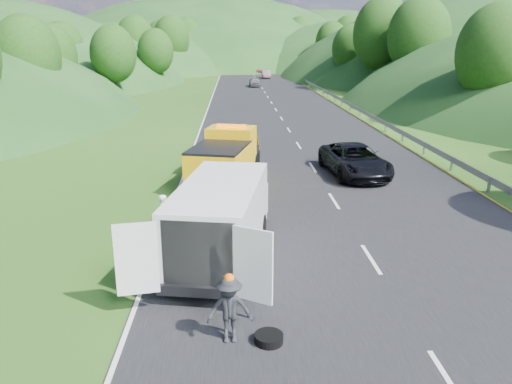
{
  "coord_description": "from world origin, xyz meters",
  "views": [
    {
      "loc": [
        -1.29,
        -16.29,
        6.62
      ],
      "look_at": [
        -0.49,
        1.26,
        1.3
      ],
      "focal_mm": 35.0,
      "sensor_mm": 36.0,
      "label": 1
    }
  ],
  "objects_px": {
    "passing_suv": "(354,175)",
    "spare_tire": "(269,343)",
    "worker": "(230,341)",
    "tow_truck": "(226,156)",
    "child": "(199,250)",
    "woman": "(166,235)",
    "white_van": "(221,217)",
    "suitcase": "(163,223)"
  },
  "relations": [
    {
      "from": "suitcase",
      "to": "spare_tire",
      "type": "xyz_separation_m",
      "value": [
        3.36,
        -7.34,
        -0.26
      ]
    },
    {
      "from": "white_van",
      "to": "child",
      "type": "xyz_separation_m",
      "value": [
        -0.79,
        0.76,
        -1.42
      ]
    },
    {
      "from": "worker",
      "to": "tow_truck",
      "type": "bearing_deg",
      "value": 88.83
    },
    {
      "from": "white_van",
      "to": "child",
      "type": "relative_size",
      "value": 8.03
    },
    {
      "from": "woman",
      "to": "passing_suv",
      "type": "distance_m",
      "value": 11.74
    },
    {
      "from": "woman",
      "to": "suitcase",
      "type": "bearing_deg",
      "value": -3.08
    },
    {
      "from": "worker",
      "to": "white_van",
      "type": "bearing_deg",
      "value": 91.12
    },
    {
      "from": "woman",
      "to": "spare_tire",
      "type": "bearing_deg",
      "value": -171.81
    },
    {
      "from": "tow_truck",
      "to": "suitcase",
      "type": "height_order",
      "value": "tow_truck"
    },
    {
      "from": "tow_truck",
      "to": "white_van",
      "type": "height_order",
      "value": "tow_truck"
    },
    {
      "from": "tow_truck",
      "to": "worker",
      "type": "distance_m",
      "value": 13.6
    },
    {
      "from": "tow_truck",
      "to": "passing_suv",
      "type": "height_order",
      "value": "tow_truck"
    },
    {
      "from": "child",
      "to": "worker",
      "type": "height_order",
      "value": "worker"
    },
    {
      "from": "white_van",
      "to": "worker",
      "type": "distance_m",
      "value": 4.79
    },
    {
      "from": "spare_tire",
      "to": "passing_suv",
      "type": "xyz_separation_m",
      "value": [
        5.43,
        14.73,
        0.0
      ]
    },
    {
      "from": "spare_tire",
      "to": "worker",
      "type": "bearing_deg",
      "value": 173.75
    },
    {
      "from": "tow_truck",
      "to": "spare_tire",
      "type": "xyz_separation_m",
      "value": [
        1.14,
        -13.63,
        -1.3
      ]
    },
    {
      "from": "white_van",
      "to": "worker",
      "type": "height_order",
      "value": "white_van"
    },
    {
      "from": "child",
      "to": "worker",
      "type": "xyz_separation_m",
      "value": [
        1.06,
        -5.33,
        0.0
      ]
    },
    {
      "from": "suitcase",
      "to": "spare_tire",
      "type": "bearing_deg",
      "value": -65.43
    },
    {
      "from": "white_van",
      "to": "spare_tire",
      "type": "height_order",
      "value": "white_van"
    },
    {
      "from": "tow_truck",
      "to": "child",
      "type": "xyz_separation_m",
      "value": [
        -0.81,
        -8.21,
        -1.3
      ]
    },
    {
      "from": "white_van",
      "to": "spare_tire",
      "type": "bearing_deg",
      "value": -66.38
    },
    {
      "from": "passing_suv",
      "to": "spare_tire",
      "type": "bearing_deg",
      "value": -115.89
    },
    {
      "from": "woman",
      "to": "spare_tire",
      "type": "relative_size",
      "value": 2.24
    },
    {
      "from": "woman",
      "to": "spare_tire",
      "type": "height_order",
      "value": "woman"
    },
    {
      "from": "suitcase",
      "to": "passing_suv",
      "type": "xyz_separation_m",
      "value": [
        8.79,
        7.39,
        -0.26
      ]
    },
    {
      "from": "white_van",
      "to": "passing_suv",
      "type": "xyz_separation_m",
      "value": [
        6.59,
        10.06,
        -1.42
      ]
    },
    {
      "from": "worker",
      "to": "passing_suv",
      "type": "height_order",
      "value": "worker"
    },
    {
      "from": "tow_truck",
      "to": "child",
      "type": "distance_m",
      "value": 8.35
    },
    {
      "from": "woman",
      "to": "child",
      "type": "bearing_deg",
      "value": -154.11
    },
    {
      "from": "woman",
      "to": "suitcase",
      "type": "xyz_separation_m",
      "value": [
        -0.14,
        0.56,
        0.26
      ]
    },
    {
      "from": "child",
      "to": "passing_suv",
      "type": "xyz_separation_m",
      "value": [
        7.38,
        9.31,
        0.0
      ]
    },
    {
      "from": "tow_truck",
      "to": "spare_tire",
      "type": "height_order",
      "value": "tow_truck"
    },
    {
      "from": "suitcase",
      "to": "woman",
      "type": "bearing_deg",
      "value": -75.91
    },
    {
      "from": "tow_truck",
      "to": "white_van",
      "type": "bearing_deg",
      "value": -76.54
    },
    {
      "from": "white_van",
      "to": "child",
      "type": "distance_m",
      "value": 1.8
    },
    {
      "from": "child",
      "to": "white_van",
      "type": "bearing_deg",
      "value": -23.84
    },
    {
      "from": "white_van",
      "to": "woman",
      "type": "distance_m",
      "value": 3.28
    },
    {
      "from": "worker",
      "to": "suitcase",
      "type": "distance_m",
      "value": 7.66
    },
    {
      "from": "suitcase",
      "to": "passing_suv",
      "type": "height_order",
      "value": "passing_suv"
    },
    {
      "from": "tow_truck",
      "to": "worker",
      "type": "bearing_deg",
      "value": -75.36
    }
  ]
}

